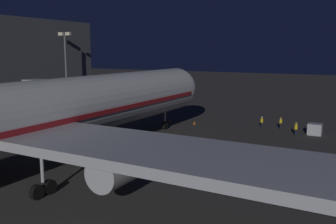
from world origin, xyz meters
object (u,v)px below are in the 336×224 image
object	(u,v)px
jet_bridge	(82,91)
ground_crew_under_port_wing	(296,128)
airliner_at_gate	(22,118)
ground_crew_near_nose_gear	(281,123)
ground_crew_marshaller_fwd	(262,122)
traffic_cone_nose_starboard	(170,120)
traffic_cone_nose_port	(194,123)
baggage_container_near_belt	(315,129)
apron_floodlight_mast	(66,65)

from	to	relation	value
jet_bridge	ground_crew_under_port_wing	bearing A→B (deg)	-158.03
airliner_at_gate	jet_bridge	world-z (taller)	airliner_at_gate
ground_crew_near_nose_gear	ground_crew_marshaller_fwd	bearing A→B (deg)	6.71
traffic_cone_nose_starboard	jet_bridge	bearing A→B (deg)	54.36
jet_bridge	traffic_cone_nose_port	world-z (taller)	jet_bridge
ground_crew_under_port_wing	traffic_cone_nose_starboard	xyz separation A→B (m)	(19.85, -0.22, -0.73)
ground_crew_under_port_wing	ground_crew_near_nose_gear	bearing A→B (deg)	-48.94
airliner_at_gate	baggage_container_near_belt	size ratio (longest dim) A/B	34.85
apron_floodlight_mast	traffic_cone_nose_starboard	size ratio (longest dim) A/B	27.24
baggage_container_near_belt	apron_floodlight_mast	bearing A→B (deg)	0.84
traffic_cone_nose_starboard	ground_crew_near_nose_gear	bearing A→B (deg)	-170.27
apron_floodlight_mast	ground_crew_near_nose_gear	xyz separation A→B (m)	(-40.41, -2.10, -7.90)
apron_floodlight_mast	baggage_container_near_belt	xyz separation A→B (m)	(-45.38, -0.66, -8.10)
ground_crew_near_nose_gear	apron_floodlight_mast	bearing A→B (deg)	2.97
ground_crew_marshaller_fwd	ground_crew_under_port_wing	bearing A→B (deg)	152.64
ground_crew_near_nose_gear	ground_crew_marshaller_fwd	size ratio (longest dim) A/B	1.03
ground_crew_near_nose_gear	traffic_cone_nose_starboard	xyz separation A→B (m)	(17.11, 2.93, -0.70)
apron_floodlight_mast	ground_crew_marshaller_fwd	xyz separation A→B (m)	(-37.68, -1.78, -7.93)
baggage_container_near_belt	traffic_cone_nose_port	size ratio (longest dim) A/B	3.34
traffic_cone_nose_starboard	airliner_at_gate	bearing A→B (deg)	94.10
traffic_cone_nose_port	traffic_cone_nose_starboard	world-z (taller)	same
apron_floodlight_mast	ground_crew_marshaller_fwd	world-z (taller)	apron_floodlight_mast
ground_crew_marshaller_fwd	ground_crew_under_port_wing	distance (m)	6.16
airliner_at_gate	apron_floodlight_mast	distance (m)	40.69
traffic_cone_nose_port	ground_crew_near_nose_gear	bearing A→B (deg)	-167.00
airliner_at_gate	jet_bridge	size ratio (longest dim) A/B	3.34
airliner_at_gate	baggage_container_near_belt	bearing A→B (deg)	-121.68
traffic_cone_nose_port	apron_floodlight_mast	bearing A→B (deg)	-1.73
airliner_at_gate	apron_floodlight_mast	world-z (taller)	airliner_at_gate
traffic_cone_nose_port	ground_crew_marshaller_fwd	bearing A→B (deg)	-165.33
baggage_container_near_belt	traffic_cone_nose_starboard	size ratio (longest dim) A/B	3.34
jet_bridge	baggage_container_near_belt	distance (m)	33.45
ground_crew_near_nose_gear	traffic_cone_nose_port	size ratio (longest dim) A/B	3.22
apron_floodlight_mast	traffic_cone_nose_port	world-z (taller)	apron_floodlight_mast
apron_floodlight_mast	ground_crew_marshaller_fwd	size ratio (longest dim) A/B	8.72
ground_crew_near_nose_gear	traffic_cone_nose_starboard	bearing A→B (deg)	9.73
jet_bridge	apron_floodlight_mast	distance (m)	19.71
traffic_cone_nose_port	traffic_cone_nose_starboard	distance (m)	4.40
apron_floodlight_mast	ground_crew_under_port_wing	bearing A→B (deg)	178.60
jet_bridge	traffic_cone_nose_port	size ratio (longest dim) A/B	34.93
ground_crew_marshaller_fwd	traffic_cone_nose_port	size ratio (longest dim) A/B	3.12
jet_bridge	ground_crew_near_nose_gear	xyz separation A→B (m)	(-25.40, -14.51, -4.80)
baggage_container_near_belt	ground_crew_near_nose_gear	bearing A→B (deg)	-16.10
ground_crew_under_port_wing	traffic_cone_nose_port	size ratio (longest dim) A/B	3.31
ground_crew_marshaller_fwd	airliner_at_gate	bearing A→B (deg)	69.92
ground_crew_under_port_wing	traffic_cone_nose_starboard	world-z (taller)	ground_crew_under_port_wing
airliner_at_gate	baggage_container_near_belt	xyz separation A→B (m)	(-19.88, -32.21, -4.90)
jet_bridge	traffic_cone_nose_starboard	bearing A→B (deg)	-125.64
ground_crew_marshaller_fwd	traffic_cone_nose_starboard	xyz separation A→B (m)	(14.38, 2.61, -0.67)
apron_floodlight_mast	traffic_cone_nose_port	xyz separation A→B (m)	(-27.70, 0.84, -8.60)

